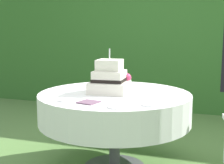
{
  "coord_description": "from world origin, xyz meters",
  "views": [
    {
      "loc": [
        0.86,
        -2.65,
        1.27
      ],
      "look_at": [
        -0.02,
        -0.0,
        0.83
      ],
      "focal_mm": 49.68,
      "sensor_mm": 36.0,
      "label": 1
    }
  ],
  "objects_px": {
    "napkin_stack": "(89,102)",
    "cake_table": "(115,107)",
    "serving_plate_left": "(148,105)",
    "serving_plate_far": "(65,100)",
    "wedding_cake": "(110,79)",
    "serving_plate_near": "(116,107)"
  },
  "relations": [
    {
      "from": "cake_table",
      "to": "serving_plate_far",
      "type": "xyz_separation_m",
      "value": [
        -0.27,
        -0.46,
        0.14
      ]
    },
    {
      "from": "serving_plate_near",
      "to": "napkin_stack",
      "type": "relative_size",
      "value": 0.88
    },
    {
      "from": "napkin_stack",
      "to": "wedding_cake",
      "type": "bearing_deg",
      "value": 87.43
    },
    {
      "from": "serving_plate_far",
      "to": "napkin_stack",
      "type": "xyz_separation_m",
      "value": [
        0.2,
        0.01,
        -0.0
      ]
    },
    {
      "from": "napkin_stack",
      "to": "cake_table",
      "type": "bearing_deg",
      "value": 81.7
    },
    {
      "from": "cake_table",
      "to": "serving_plate_far",
      "type": "distance_m",
      "value": 0.55
    },
    {
      "from": "wedding_cake",
      "to": "serving_plate_far",
      "type": "bearing_deg",
      "value": -115.83
    },
    {
      "from": "cake_table",
      "to": "wedding_cake",
      "type": "distance_m",
      "value": 0.26
    },
    {
      "from": "cake_table",
      "to": "serving_plate_left",
      "type": "distance_m",
      "value": 0.58
    },
    {
      "from": "serving_plate_far",
      "to": "serving_plate_left",
      "type": "xyz_separation_m",
      "value": [
        0.67,
        0.06,
        0.0
      ]
    },
    {
      "from": "serving_plate_far",
      "to": "serving_plate_near",
      "type": "bearing_deg",
      "value": -10.18
    },
    {
      "from": "cake_table",
      "to": "wedding_cake",
      "type": "height_order",
      "value": "wedding_cake"
    },
    {
      "from": "wedding_cake",
      "to": "serving_plate_far",
      "type": "height_order",
      "value": "wedding_cake"
    },
    {
      "from": "serving_plate_left",
      "to": "cake_table",
      "type": "bearing_deg",
      "value": 134.83
    },
    {
      "from": "wedding_cake",
      "to": "serving_plate_left",
      "type": "bearing_deg",
      "value": -41.93
    },
    {
      "from": "serving_plate_near",
      "to": "serving_plate_far",
      "type": "relative_size",
      "value": 1.12
    },
    {
      "from": "serving_plate_near",
      "to": "napkin_stack",
      "type": "distance_m",
      "value": 0.27
    },
    {
      "from": "wedding_cake",
      "to": "napkin_stack",
      "type": "height_order",
      "value": "wedding_cake"
    },
    {
      "from": "wedding_cake",
      "to": "serving_plate_near",
      "type": "height_order",
      "value": "wedding_cake"
    },
    {
      "from": "serving_plate_near",
      "to": "wedding_cake",
      "type": "bearing_deg",
      "value": 113.2
    },
    {
      "from": "serving_plate_near",
      "to": "serving_plate_far",
      "type": "distance_m",
      "value": 0.46
    },
    {
      "from": "napkin_stack",
      "to": "serving_plate_left",
      "type": "bearing_deg",
      "value": 6.31
    }
  ]
}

